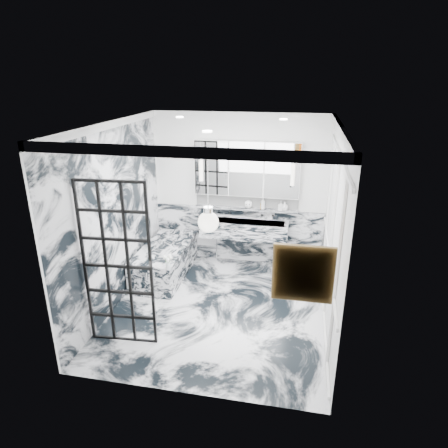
% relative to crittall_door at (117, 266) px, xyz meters
% --- Properties ---
extents(floor, '(3.60, 3.60, 0.00)m').
position_rel_crittall_door_xyz_m(floor, '(1.10, 1.02, -1.12)').
color(floor, silver).
rests_on(floor, ground).
extents(ceiling, '(3.60, 3.60, 0.00)m').
position_rel_crittall_door_xyz_m(ceiling, '(1.10, 1.02, 1.68)').
color(ceiling, white).
rests_on(ceiling, wall_back).
extents(wall_back, '(3.60, 0.00, 3.60)m').
position_rel_crittall_door_xyz_m(wall_back, '(1.10, 2.82, 0.28)').
color(wall_back, white).
rests_on(wall_back, floor).
extents(wall_front, '(3.60, 0.00, 3.60)m').
position_rel_crittall_door_xyz_m(wall_front, '(1.10, -0.78, 0.28)').
color(wall_front, white).
rests_on(wall_front, floor).
extents(wall_left, '(0.00, 3.60, 3.60)m').
position_rel_crittall_door_xyz_m(wall_left, '(-0.50, 1.02, 0.28)').
color(wall_left, white).
rests_on(wall_left, floor).
extents(wall_right, '(0.00, 3.60, 3.60)m').
position_rel_crittall_door_xyz_m(wall_right, '(2.70, 1.02, 0.28)').
color(wall_right, white).
rests_on(wall_right, floor).
extents(marble_clad_back, '(3.18, 0.05, 1.05)m').
position_rel_crittall_door_xyz_m(marble_clad_back, '(1.10, 2.79, -0.59)').
color(marble_clad_back, silver).
rests_on(marble_clad_back, floor).
extents(marble_clad_left, '(0.02, 3.56, 2.68)m').
position_rel_crittall_door_xyz_m(marble_clad_left, '(-0.48, 1.02, 0.22)').
color(marble_clad_left, silver).
rests_on(marble_clad_left, floor).
extents(panel_molding, '(0.03, 3.40, 2.30)m').
position_rel_crittall_door_xyz_m(panel_molding, '(2.68, 1.02, 0.18)').
color(panel_molding, white).
rests_on(panel_molding, floor).
extents(soap_bottle_a, '(0.09, 0.09, 0.22)m').
position_rel_crittall_door_xyz_m(soap_bottle_a, '(1.57, 2.73, 0.08)').
color(soap_bottle_a, '#8C5919').
rests_on(soap_bottle_a, ledge).
extents(soap_bottle_b, '(0.09, 0.09, 0.17)m').
position_rel_crittall_door_xyz_m(soap_bottle_b, '(1.89, 2.73, 0.06)').
color(soap_bottle_b, '#4C4C51').
rests_on(soap_bottle_b, ledge).
extents(soap_bottle_c, '(0.16, 0.16, 0.17)m').
position_rel_crittall_door_xyz_m(soap_bottle_c, '(1.96, 2.73, 0.06)').
color(soap_bottle_c, silver).
rests_on(soap_bottle_c, ledge).
extents(face_pot, '(0.15, 0.15, 0.15)m').
position_rel_crittall_door_xyz_m(face_pot, '(1.30, 2.73, 0.05)').
color(face_pot, white).
rests_on(face_pot, ledge).
extents(amber_bottle, '(0.04, 0.04, 0.10)m').
position_rel_crittall_door_xyz_m(amber_bottle, '(1.54, 2.73, 0.02)').
color(amber_bottle, '#8C5919').
rests_on(amber_bottle, ledge).
extents(flower_vase, '(0.08, 0.08, 0.12)m').
position_rel_crittall_door_xyz_m(flower_vase, '(0.28, 1.10, -0.51)').
color(flower_vase, silver).
rests_on(flower_vase, bathtub).
extents(crittall_door, '(0.88, 0.10, 2.23)m').
position_rel_crittall_door_xyz_m(crittall_door, '(0.00, 0.00, 0.00)').
color(crittall_door, black).
rests_on(crittall_door, floor).
extents(artwork, '(0.48, 0.05, 0.48)m').
position_rel_crittall_door_xyz_m(artwork, '(2.30, -0.74, 0.52)').
color(artwork, '#D35015').
rests_on(artwork, wall_front).
extents(pendant_light, '(0.22, 0.22, 0.22)m').
position_rel_crittall_door_xyz_m(pendant_light, '(1.28, -0.33, 0.81)').
color(pendant_light, white).
rests_on(pendant_light, ceiling).
extents(trough_sink, '(1.60, 0.45, 0.30)m').
position_rel_crittall_door_xyz_m(trough_sink, '(1.25, 2.57, -0.39)').
color(trough_sink, silver).
rests_on(trough_sink, wall_back).
extents(ledge, '(1.90, 0.14, 0.04)m').
position_rel_crittall_door_xyz_m(ledge, '(1.25, 2.74, -0.05)').
color(ledge, silver).
rests_on(ledge, wall_back).
extents(subway_tile, '(1.90, 0.03, 0.23)m').
position_rel_crittall_door_xyz_m(subway_tile, '(1.25, 2.80, 0.09)').
color(subway_tile, white).
rests_on(subway_tile, wall_back).
extents(mirror_cabinet, '(1.90, 0.16, 1.00)m').
position_rel_crittall_door_xyz_m(mirror_cabinet, '(1.25, 2.74, 0.70)').
color(mirror_cabinet, white).
rests_on(mirror_cabinet, wall_back).
extents(sconce_left, '(0.07, 0.07, 0.40)m').
position_rel_crittall_door_xyz_m(sconce_left, '(0.43, 2.65, 0.66)').
color(sconce_left, white).
rests_on(sconce_left, mirror_cabinet).
extents(sconce_right, '(0.07, 0.07, 0.40)m').
position_rel_crittall_door_xyz_m(sconce_right, '(2.07, 2.65, 0.66)').
color(sconce_right, white).
rests_on(sconce_right, mirror_cabinet).
extents(bathtub, '(0.75, 1.65, 0.55)m').
position_rel_crittall_door_xyz_m(bathtub, '(-0.07, 1.91, -0.84)').
color(bathtub, silver).
rests_on(bathtub, floor).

